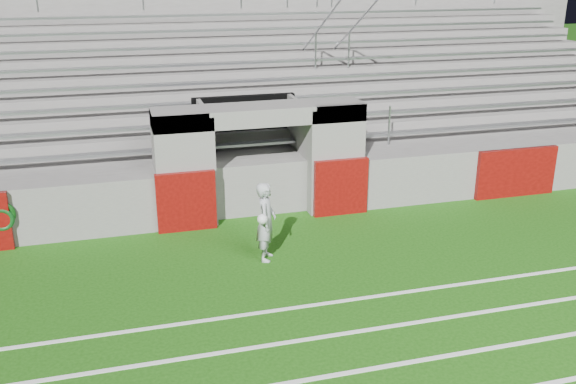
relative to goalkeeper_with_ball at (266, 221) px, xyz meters
name	(u,v)px	position (x,y,z in m)	size (l,w,h in m)	color
ground	(303,279)	(0.46, -1.04, -0.81)	(90.00, 90.00, 0.00)	#184A0C
stadium_structure	(225,112)	(0.46, 6.93, 0.68)	(26.00, 8.48, 5.42)	slate
goalkeeper_with_ball	(266,221)	(0.00, 0.00, 0.00)	(0.57, 0.72, 1.61)	#A7ABB0
hose_coil	(1,217)	(-5.10, 1.89, -0.08)	(0.57, 0.15, 0.63)	#0C400F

